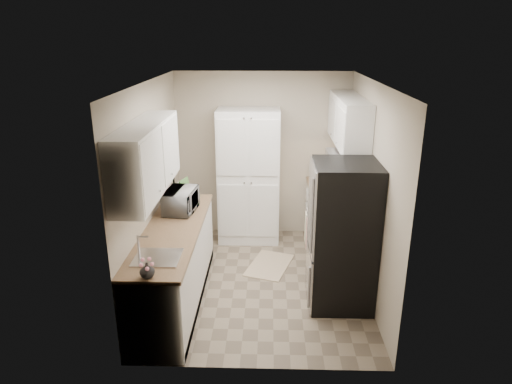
# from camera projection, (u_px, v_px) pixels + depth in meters

# --- Properties ---
(ground) EXTENTS (3.20, 3.20, 0.00)m
(ground) POSITION_uv_depth(u_px,v_px,m) (260.00, 282.00, 5.84)
(ground) COLOR #7A6B56
(ground) RESTS_ON ground
(room_shell) EXTENTS (2.64, 3.24, 2.52)m
(room_shell) POSITION_uv_depth(u_px,v_px,m) (259.00, 159.00, 5.30)
(room_shell) COLOR #BDAE99
(room_shell) RESTS_ON ground
(pantry_cabinet) EXTENTS (0.90, 0.55, 2.00)m
(pantry_cabinet) POSITION_uv_depth(u_px,v_px,m) (249.00, 177.00, 6.76)
(pantry_cabinet) COLOR white
(pantry_cabinet) RESTS_ON ground
(base_cabinet_left) EXTENTS (0.60, 2.30, 0.88)m
(base_cabinet_left) POSITION_uv_depth(u_px,v_px,m) (175.00, 266.00, 5.32)
(base_cabinet_left) COLOR white
(base_cabinet_left) RESTS_ON ground
(countertop_left) EXTENTS (0.63, 2.33, 0.04)m
(countertop_left) POSITION_uv_depth(u_px,v_px,m) (172.00, 230.00, 5.17)
(countertop_left) COLOR #846647
(countertop_left) RESTS_ON base_cabinet_left
(base_cabinet_right) EXTENTS (0.60, 0.80, 0.88)m
(base_cabinet_right) POSITION_uv_depth(u_px,v_px,m) (328.00, 216.00, 6.79)
(base_cabinet_right) COLOR white
(base_cabinet_right) RESTS_ON ground
(countertop_right) EXTENTS (0.63, 0.83, 0.04)m
(countertop_right) POSITION_uv_depth(u_px,v_px,m) (330.00, 186.00, 6.64)
(countertop_right) COLOR #846647
(countertop_right) RESTS_ON base_cabinet_right
(electric_range) EXTENTS (0.71, 0.78, 1.13)m
(electric_range) POSITION_uv_depth(u_px,v_px,m) (335.00, 236.00, 6.02)
(electric_range) COLOR #B7B7BC
(electric_range) RESTS_ON ground
(refrigerator) EXTENTS (0.70, 0.72, 1.70)m
(refrigerator) POSITION_uv_depth(u_px,v_px,m) (343.00, 236.00, 5.15)
(refrigerator) COLOR #B7B7BC
(refrigerator) RESTS_ON ground
(microwave) EXTENTS (0.40, 0.54, 0.28)m
(microwave) POSITION_uv_depth(u_px,v_px,m) (181.00, 201.00, 5.61)
(microwave) COLOR #BAB9BF
(microwave) RESTS_ON countertop_left
(wine_bottle) EXTENTS (0.07, 0.07, 0.29)m
(wine_bottle) POSITION_uv_depth(u_px,v_px,m) (174.00, 190.00, 5.97)
(wine_bottle) COLOR black
(wine_bottle) RESTS_ON countertop_left
(flower_vase) EXTENTS (0.15, 0.15, 0.14)m
(flower_vase) POSITION_uv_depth(u_px,v_px,m) (147.00, 270.00, 4.11)
(flower_vase) COLOR white
(flower_vase) RESTS_ON countertop_left
(cutting_board) EXTENTS (0.08, 0.22, 0.28)m
(cutting_board) POSITION_uv_depth(u_px,v_px,m) (185.00, 189.00, 6.02)
(cutting_board) COLOR #4A863B
(cutting_board) RESTS_ON countertop_left
(toaster_oven) EXTENTS (0.46, 0.52, 0.25)m
(toaster_oven) POSITION_uv_depth(u_px,v_px,m) (330.00, 176.00, 6.63)
(toaster_oven) COLOR silver
(toaster_oven) RESTS_ON countertop_right
(fruit_basket) EXTENTS (0.29, 0.29, 0.10)m
(fruit_basket) POSITION_uv_depth(u_px,v_px,m) (332.00, 164.00, 6.59)
(fruit_basket) COLOR #FF3803
(fruit_basket) RESTS_ON toaster_oven
(kitchen_mat) EXTENTS (0.71, 0.91, 0.01)m
(kitchen_mat) POSITION_uv_depth(u_px,v_px,m) (269.00, 265.00, 6.25)
(kitchen_mat) COLOR tan
(kitchen_mat) RESTS_ON ground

